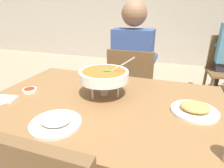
% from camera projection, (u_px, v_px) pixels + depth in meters
% --- Properties ---
extents(dining_table_main, '(1.40, 0.92, 0.73)m').
position_uv_depth(dining_table_main, '(104.00, 115.00, 1.14)').
color(dining_table_main, brown).
rests_on(dining_table_main, ground_plane).
extents(chair_diner_main, '(0.44, 0.44, 0.90)m').
position_uv_depth(chair_diner_main, '(131.00, 88.00, 1.85)').
color(chair_diner_main, brown).
rests_on(chair_diner_main, ground_plane).
extents(diner_main, '(0.40, 0.45, 1.31)m').
position_uv_depth(diner_main, '(133.00, 64.00, 1.79)').
color(diner_main, '#2D2D38').
rests_on(diner_main, ground_plane).
extents(curry_bowl, '(0.33, 0.30, 0.26)m').
position_uv_depth(curry_bowl, '(104.00, 76.00, 1.13)').
color(curry_bowl, silver).
rests_on(curry_bowl, dining_table_main).
extents(rice_plate, '(0.24, 0.24, 0.06)m').
position_uv_depth(rice_plate, '(56.00, 121.00, 0.87)').
color(rice_plate, white).
rests_on(rice_plate, dining_table_main).
extents(appetizer_plate, '(0.24, 0.24, 0.06)m').
position_uv_depth(appetizer_plate, '(195.00, 109.00, 0.98)').
color(appetizer_plate, white).
rests_on(appetizer_plate, dining_table_main).
extents(sauce_dish, '(0.09, 0.09, 0.02)m').
position_uv_depth(sauce_dish, '(30.00, 90.00, 1.22)').
color(sauce_dish, white).
rests_on(sauce_dish, dining_table_main).
extents(napkin_folded, '(0.13, 0.10, 0.02)m').
position_uv_depth(napkin_folded, '(6.00, 99.00, 1.11)').
color(napkin_folded, white).
rests_on(napkin_folded, dining_table_main).
extents(spoon_utensil, '(0.05, 0.17, 0.01)m').
position_uv_depth(spoon_utensil, '(3.00, 104.00, 1.06)').
color(spoon_utensil, silver).
rests_on(spoon_utensil, dining_table_main).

